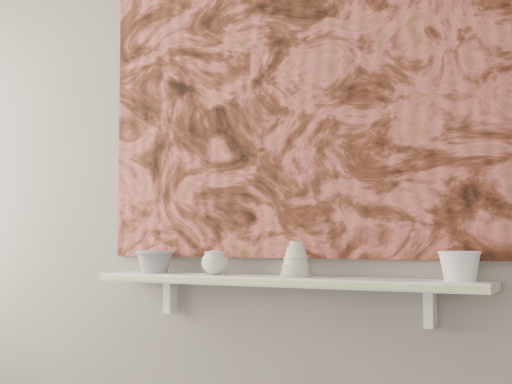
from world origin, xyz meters
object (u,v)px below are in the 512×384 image
Objects in this scene: painting at (290,102)px; cup_cream at (215,262)px; bowl_white at (460,266)px; shelf at (280,281)px; bowl_grey at (155,261)px; bell_vessel at (296,259)px.

painting is 15.82× the size of cup_cream.
cup_cream is 0.85m from bowl_white.
cup_cream is at bearing 180.00° from shelf.
painting is at bearing 17.38° from cup_cream.
painting is (0.00, 0.08, 0.62)m from shelf.
shelf is 9.39× the size of bowl_grey.
bowl_grey is 1.12m from bowl_white.
bowl_grey is (-0.52, 0.00, 0.06)m from shelf.
shelf is 0.26m from cup_cream.
bell_vessel is 0.95× the size of bowl_white.
shelf is 0.52m from bowl_grey.
bell_vessel is at bearing 0.00° from shelf.
shelf is at bearing 180.00° from bell_vessel.
bell_vessel is (0.58, 0.00, 0.02)m from bowl_grey.
painting reaches higher than bowl_grey.
cup_cream is at bearing 180.00° from bowl_white.
painting reaches higher than bell_vessel.
shelf is 11.61× the size of bell_vessel.
painting is 12.44× the size of bell_vessel.
bell_vessel is (0.06, 0.00, 0.08)m from shelf.
painting is 0.77m from bowl_grey.
shelf is 0.63m from painting.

